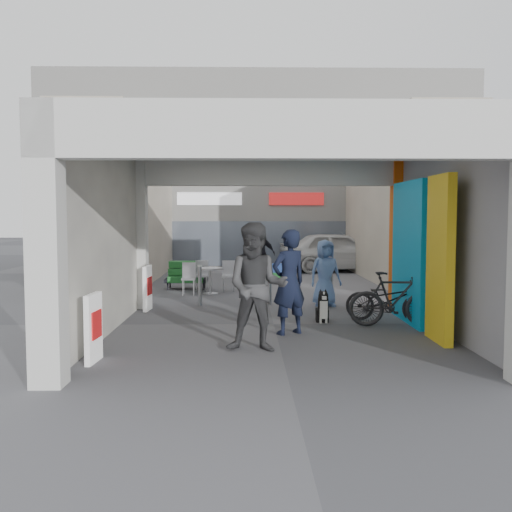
{
  "coord_description": "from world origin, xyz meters",
  "views": [
    {
      "loc": [
        -0.55,
        -11.02,
        2.12
      ],
      "look_at": [
        -0.33,
        1.0,
        1.27
      ],
      "focal_mm": 40.0,
      "sensor_mm": 36.0,
      "label": 1
    }
  ],
  "objects_px": {
    "cafe_set": "(207,282)",
    "man_elderly": "(325,273)",
    "produce_stand": "(186,278)",
    "bicycle_rear": "(395,299)",
    "man_with_dog": "(289,282)",
    "border_collie": "(323,309)",
    "bicycle_front": "(388,300)",
    "white_van": "(338,251)",
    "man_crates": "(260,254)",
    "man_back_turned": "(257,287)"
  },
  "relations": [
    {
      "from": "cafe_set",
      "to": "man_elderly",
      "type": "xyz_separation_m",
      "value": [
        2.93,
        -2.44,
        0.48
      ]
    },
    {
      "from": "produce_stand",
      "to": "bicycle_rear",
      "type": "height_order",
      "value": "bicycle_rear"
    },
    {
      "from": "man_elderly",
      "to": "man_with_dog",
      "type": "bearing_deg",
      "value": -125.52
    },
    {
      "from": "border_collie",
      "to": "man_with_dog",
      "type": "xyz_separation_m",
      "value": [
        -0.76,
        -1.13,
        0.67
      ]
    },
    {
      "from": "bicycle_front",
      "to": "white_van",
      "type": "xyz_separation_m",
      "value": [
        0.68,
        10.33,
        0.32
      ]
    },
    {
      "from": "border_collie",
      "to": "man_crates",
      "type": "bearing_deg",
      "value": 102.06
    },
    {
      "from": "border_collie",
      "to": "bicycle_front",
      "type": "relative_size",
      "value": 0.39
    },
    {
      "from": "border_collie",
      "to": "man_elderly",
      "type": "height_order",
      "value": "man_elderly"
    },
    {
      "from": "cafe_set",
      "to": "produce_stand",
      "type": "bearing_deg",
      "value": 130.4
    },
    {
      "from": "man_with_dog",
      "to": "border_collie",
      "type": "bearing_deg",
      "value": -154.84
    },
    {
      "from": "bicycle_front",
      "to": "cafe_set",
      "type": "bearing_deg",
      "value": 63.12
    },
    {
      "from": "bicycle_rear",
      "to": "white_van",
      "type": "height_order",
      "value": "white_van"
    },
    {
      "from": "man_elderly",
      "to": "bicycle_front",
      "type": "xyz_separation_m",
      "value": [
        0.99,
        -1.99,
        -0.33
      ]
    },
    {
      "from": "cafe_set",
      "to": "man_with_dog",
      "type": "height_order",
      "value": "man_with_dog"
    },
    {
      "from": "produce_stand",
      "to": "bicycle_rear",
      "type": "distance_m",
      "value": 7.3
    },
    {
      "from": "produce_stand",
      "to": "white_van",
      "type": "xyz_separation_m",
      "value": [
        5.24,
        5.14,
        0.45
      ]
    },
    {
      "from": "border_collie",
      "to": "bicycle_rear",
      "type": "relative_size",
      "value": 0.38
    },
    {
      "from": "man_elderly",
      "to": "white_van",
      "type": "distance_m",
      "value": 8.5
    },
    {
      "from": "cafe_set",
      "to": "man_crates",
      "type": "distance_m",
      "value": 3.06
    },
    {
      "from": "bicycle_rear",
      "to": "produce_stand",
      "type": "bearing_deg",
      "value": 41.88
    },
    {
      "from": "produce_stand",
      "to": "man_crates",
      "type": "relative_size",
      "value": 0.69
    },
    {
      "from": "man_elderly",
      "to": "white_van",
      "type": "bearing_deg",
      "value": 62.31
    },
    {
      "from": "man_back_turned",
      "to": "white_van",
      "type": "relative_size",
      "value": 0.45
    },
    {
      "from": "man_crates",
      "to": "border_collie",
      "type": "bearing_deg",
      "value": 80.67
    },
    {
      "from": "produce_stand",
      "to": "bicycle_rear",
      "type": "relative_size",
      "value": 0.69
    },
    {
      "from": "man_elderly",
      "to": "bicycle_rear",
      "type": "distance_m",
      "value": 2.69
    },
    {
      "from": "border_collie",
      "to": "bicycle_front",
      "type": "distance_m",
      "value": 1.33
    },
    {
      "from": "produce_stand",
      "to": "man_elderly",
      "type": "height_order",
      "value": "man_elderly"
    },
    {
      "from": "border_collie",
      "to": "man_back_turned",
      "type": "bearing_deg",
      "value": -116.15
    },
    {
      "from": "produce_stand",
      "to": "man_elderly",
      "type": "xyz_separation_m",
      "value": [
        3.58,
        -3.2,
        0.46
      ]
    },
    {
      "from": "cafe_set",
      "to": "white_van",
      "type": "distance_m",
      "value": 7.49
    },
    {
      "from": "cafe_set",
      "to": "border_collie",
      "type": "bearing_deg",
      "value": -59.65
    },
    {
      "from": "man_back_turned",
      "to": "bicycle_front",
      "type": "bearing_deg",
      "value": 48.63
    },
    {
      "from": "cafe_set",
      "to": "border_collie",
      "type": "height_order",
      "value": "cafe_set"
    },
    {
      "from": "bicycle_rear",
      "to": "man_crates",
      "type": "bearing_deg",
      "value": 20.73
    },
    {
      "from": "bicycle_rear",
      "to": "white_van",
      "type": "relative_size",
      "value": 0.39
    },
    {
      "from": "white_van",
      "to": "bicycle_rear",
      "type": "bearing_deg",
      "value": 173.23
    },
    {
      "from": "man_back_turned",
      "to": "white_van",
      "type": "distance_m",
      "value": 13.18
    },
    {
      "from": "man_crates",
      "to": "man_elderly",
      "type": "bearing_deg",
      "value": 87.55
    },
    {
      "from": "produce_stand",
      "to": "man_back_turned",
      "type": "bearing_deg",
      "value": -95.86
    },
    {
      "from": "man_elderly",
      "to": "border_collie",
      "type": "bearing_deg",
      "value": -115.62
    },
    {
      "from": "cafe_set",
      "to": "man_back_turned",
      "type": "xyz_separation_m",
      "value": [
        1.24,
        -6.85,
        0.7
      ]
    },
    {
      "from": "man_elderly",
      "to": "bicycle_rear",
      "type": "bearing_deg",
      "value": -84.73
    },
    {
      "from": "produce_stand",
      "to": "man_with_dog",
      "type": "xyz_separation_m",
      "value": [
        2.49,
        -6.34,
        0.62
      ]
    },
    {
      "from": "produce_stand",
      "to": "man_with_dog",
      "type": "height_order",
      "value": "man_with_dog"
    },
    {
      "from": "border_collie",
      "to": "bicycle_rear",
      "type": "distance_m",
      "value": 1.42
    },
    {
      "from": "cafe_set",
      "to": "bicycle_rear",
      "type": "height_order",
      "value": "bicycle_rear"
    },
    {
      "from": "border_collie",
      "to": "man_elderly",
      "type": "distance_m",
      "value": 2.1
    },
    {
      "from": "man_crates",
      "to": "man_back_turned",
      "type": "bearing_deg",
      "value": 70.26
    },
    {
      "from": "border_collie",
      "to": "man_crates",
      "type": "xyz_separation_m",
      "value": [
        -1.07,
        7.03,
        0.61
      ]
    }
  ]
}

